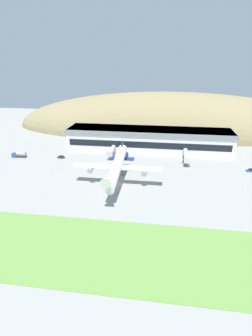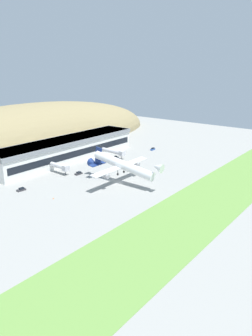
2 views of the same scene
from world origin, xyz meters
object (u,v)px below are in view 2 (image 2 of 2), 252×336
service_car_0 (21,190)px  service_car_1 (79,173)px  traffic_cone_0 (53,198)px  jetway_0 (60,166)px  service_car_2 (115,157)px  service_car_3 (153,149)px  jetway_1 (114,152)px  traffic_cone_1 (120,166)px  terminal_building (67,148)px  cargo_airplane (122,165)px

service_car_0 → service_car_1: (33.06, -3.64, 0.03)m
service_car_1 → traffic_cone_0: size_ratio=7.38×
jetway_0 → traffic_cone_0: size_ratio=22.72×
service_car_2 → service_car_3: (32.19, -6.42, -0.01)m
jetway_1 → traffic_cone_0: (-67.18, -22.05, -3.71)m
jetway_1 → traffic_cone_1: (-11.55, -14.37, -3.71)m
service_car_1 → traffic_cone_1: (25.50, -7.91, -0.35)m
service_car_3 → traffic_cone_1: size_ratio=7.57×
terminal_building → jetway_0: (-20.21, -16.90, -3.59)m
jetway_1 → service_car_1: jetway_1 is taller
service_car_3 → cargo_airplane: bearing=-159.0°
jetway_1 → cargo_airplane: 46.12m
cargo_airplane → service_car_2: 44.89m
jetway_0 → service_car_0: (-28.24, -5.05, -3.40)m
cargo_airplane → traffic_cone_0: cargo_airplane is taller
service_car_1 → service_car_3: (68.44, -1.63, 0.01)m
service_car_2 → traffic_cone_0: (-66.39, -20.38, -0.37)m
terminal_building → jetway_1: terminal_building is taller
jetway_0 → service_car_1: size_ratio=3.08×
service_car_2 → traffic_cone_0: service_car_2 is taller
terminal_building → service_car_0: terminal_building is taller
jetway_1 → traffic_cone_0: bearing=-161.8°
traffic_cone_0 → traffic_cone_1: 56.16m
cargo_airplane → service_car_2: (31.50, 30.87, -8.38)m
cargo_airplane → jetway_0: bearing=105.4°
cargo_airplane → traffic_cone_0: (-34.89, 10.49, -8.75)m
terminal_building → service_car_0: (-48.45, -21.95, -6.98)m
traffic_cone_0 → traffic_cone_1: (55.63, 7.69, 0.00)m
terminal_building → jetway_0: bearing=-140.1°
service_car_0 → traffic_cone_1: size_ratio=7.37×
terminal_building → traffic_cone_1: size_ratio=171.92×
service_car_1 → cargo_airplane: bearing=-79.7°
traffic_cone_1 → jetway_0: bearing=151.3°
jetway_0 → service_car_3: (73.26, -10.33, -3.35)m
jetway_0 → service_car_1: 10.49m
service_car_1 → traffic_cone_1: 26.70m
jetway_1 → service_car_3: bearing=-14.5°
traffic_cone_1 → service_car_2: bearing=49.7°
jetway_1 → traffic_cone_0: 70.80m
terminal_building → service_car_2: (20.86, -20.81, -6.93)m
service_car_1 → service_car_3: size_ratio=0.98×
terminal_building → service_car_2: size_ratio=24.44×
terminal_building → service_car_2: terminal_building is taller
service_car_0 → traffic_cone_0: service_car_0 is taller
service_car_3 → traffic_cone_1: 43.41m
terminal_building → jetway_0: 26.59m
terminal_building → traffic_cone_1: bearing=-73.2°
terminal_building → service_car_1: (-15.39, -25.59, -6.95)m
jetway_1 → jetway_0: bearing=176.9°
service_car_0 → traffic_cone_1: (58.55, -11.55, -0.31)m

